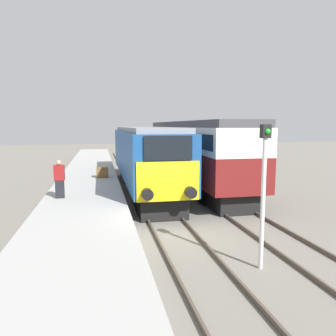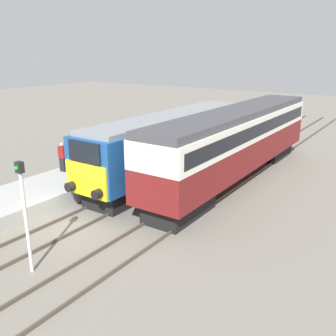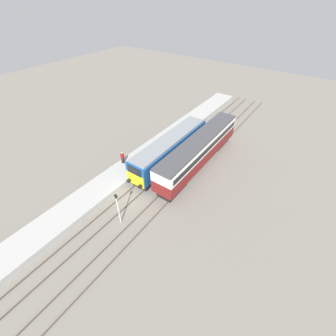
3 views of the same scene
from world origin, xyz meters
name	(u,v)px [view 3 (image 3 of 3)]	position (x,y,z in m)	size (l,w,h in m)	color
ground_plane	(133,194)	(0.00, 0.00, 0.00)	(120.00, 120.00, 0.00)	slate
platform_left	(153,150)	(-3.30, 8.00, 0.40)	(3.50, 50.00, 0.80)	#A8A8A3
rails_near_track	(159,171)	(0.00, 5.00, 0.07)	(1.51, 60.00, 0.14)	#4C4238
rails_far_track	(180,181)	(3.40, 5.00, 0.07)	(1.50, 60.00, 0.14)	#4C4238
locomotive	(170,149)	(0.00, 7.69, 2.14)	(2.70, 14.44, 3.83)	black
passenger_carriage	(199,149)	(3.40, 9.32, 2.52)	(2.75, 16.68, 4.19)	black
person_on_platform	(123,158)	(-4.31, 3.03, 1.62)	(0.44, 0.26, 1.65)	black
signal_post	(118,207)	(1.70, -3.66, 2.35)	(0.24, 0.28, 3.96)	silver
luggage_crate	(159,147)	(-2.45, 8.47, 1.10)	(0.70, 0.56, 0.60)	brown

